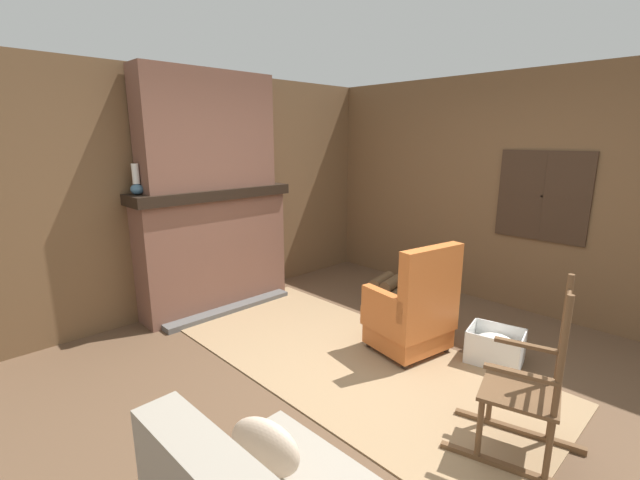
{
  "coord_description": "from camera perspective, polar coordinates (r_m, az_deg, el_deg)",
  "views": [
    {
      "loc": [
        1.97,
        -2.41,
        1.92
      ],
      "look_at": [
        -1.08,
        0.54,
        0.9
      ],
      "focal_mm": 24.0,
      "sensor_mm": 36.0,
      "label": 1
    }
  ],
  "objects": [
    {
      "name": "oil_lamp_vase",
      "position": [
        4.57,
        -23.27,
        6.92
      ],
      "size": [
        0.13,
        0.13,
        0.3
      ],
      "color": "#47708E",
      "rests_on": "fireplace_hearth"
    },
    {
      "name": "laundry_basket",
      "position": [
        4.12,
        22.32,
        -12.99
      ],
      "size": [
        0.51,
        0.45,
        0.3
      ],
      "rotation": [
        0.0,
        0.0,
        0.22
      ],
      "color": "white",
      "rests_on": "ground"
    },
    {
      "name": "storage_case",
      "position": [
        5.22,
        -8.92,
        8.16
      ],
      "size": [
        0.17,
        0.23,
        0.15
      ],
      "color": "black",
      "rests_on": "fireplace_hearth"
    },
    {
      "name": "decorative_plate_on_mantel",
      "position": [
        4.98,
        -13.5,
        8.16
      ],
      "size": [
        0.06,
        0.23,
        0.23
      ],
      "color": "gold",
      "rests_on": "fireplace_hearth"
    },
    {
      "name": "firewood_stack",
      "position": [
        5.35,
        8.92,
        -6.31
      ],
      "size": [
        0.51,
        0.51,
        0.27
      ],
      "rotation": [
        0.0,
        0.0,
        0.2
      ],
      "color": "brown",
      "rests_on": "ground"
    },
    {
      "name": "chimney_breast",
      "position": [
        4.85,
        -14.71,
        13.91
      ],
      "size": [
        0.33,
        1.51,
        1.23
      ],
      "color": "brown",
      "rests_on": "fireplace_hearth"
    },
    {
      "name": "armchair",
      "position": [
        3.98,
        12.27,
        -9.62
      ],
      "size": [
        0.69,
        0.75,
        1.03
      ],
      "rotation": [
        0.0,
        0.0,
        2.96
      ],
      "color": "#C6662D",
      "rests_on": "ground"
    },
    {
      "name": "wood_panel_wall_left",
      "position": [
        5.08,
        -15.48,
        6.16
      ],
      "size": [
        0.06,
        5.46,
        2.63
      ],
      "color": "brown",
      "rests_on": "ground"
    },
    {
      "name": "ground_plane",
      "position": [
        3.66,
        6.04,
        -18.23
      ],
      "size": [
        14.0,
        14.0,
        0.0
      ],
      "primitive_type": "plane",
      "color": "brown"
    },
    {
      "name": "area_rug",
      "position": [
        3.97,
        3.44,
        -15.32
      ],
      "size": [
        3.56,
        1.62,
        0.01
      ],
      "color": "#997A56",
      "rests_on": "ground"
    },
    {
      "name": "wood_panel_wall_back",
      "position": [
        5.29,
        24.01,
        5.75
      ],
      "size": [
        5.46,
        0.09,
        2.63
      ],
      "color": "brown",
      "rests_on": "ground"
    },
    {
      "name": "fireplace_hearth",
      "position": [
        5.0,
        -13.76,
        -1.23
      ],
      "size": [
        0.58,
        1.81,
        1.37
      ],
      "color": "brown",
      "rests_on": "ground"
    },
    {
      "name": "rocking_chair",
      "position": [
        3.01,
        25.83,
        -18.32
      ],
      "size": [
        0.89,
        0.63,
        1.14
      ],
      "rotation": [
        0.0,
        0.0,
        3.41
      ],
      "color": "brown",
      "rests_on": "ground"
    }
  ]
}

